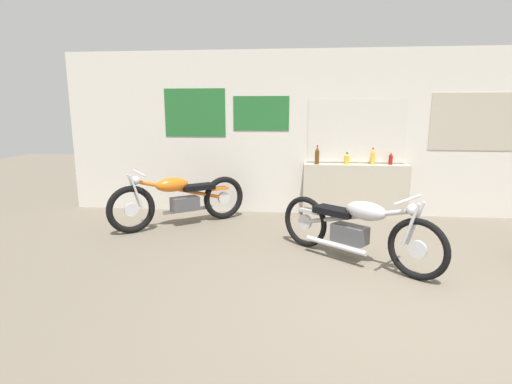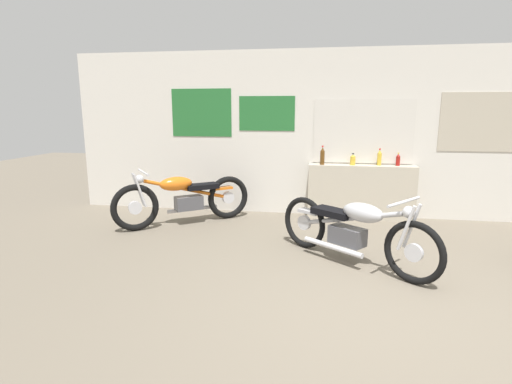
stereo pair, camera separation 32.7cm
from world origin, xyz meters
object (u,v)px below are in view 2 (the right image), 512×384
(bottle_left_center, at_px, (353,160))
(bottle_right_center, at_px, (398,160))
(bottle_center, at_px, (379,158))
(motorcycle_silver, at_px, (353,229))
(bottle_leftmost, at_px, (322,156))
(motorcycle_orange, at_px, (184,198))

(bottle_left_center, xyz_separation_m, bottle_right_center, (0.72, 0.04, 0.01))
(bottle_center, relative_size, motorcycle_silver, 0.16)
(bottle_leftmost, relative_size, bottle_left_center, 1.61)
(motorcycle_orange, bearing_deg, motorcycle_silver, -26.72)
(bottle_leftmost, xyz_separation_m, bottle_right_center, (1.22, 0.08, -0.05))
(bottle_center, xyz_separation_m, bottle_right_center, (0.29, -0.01, -0.03))
(motorcycle_silver, height_order, motorcycle_orange, motorcycle_orange)
(bottle_center, bearing_deg, bottle_right_center, -1.00)
(bottle_leftmost, height_order, bottle_center, bottle_leftmost)
(motorcycle_orange, bearing_deg, bottle_left_center, 17.18)
(bottle_leftmost, xyz_separation_m, bottle_left_center, (0.50, 0.04, -0.05))
(bottle_leftmost, height_order, bottle_right_center, bottle_leftmost)
(bottle_leftmost, relative_size, bottle_center, 1.15)
(motorcycle_silver, bearing_deg, bottle_left_center, 86.75)
(bottle_left_center, bearing_deg, bottle_center, 5.55)
(bottle_leftmost, height_order, bottle_left_center, bottle_leftmost)
(bottle_leftmost, xyz_separation_m, motorcycle_orange, (-2.15, -0.78, -0.62))
(bottle_left_center, xyz_separation_m, bottle_center, (0.43, 0.04, 0.04))
(motorcycle_silver, bearing_deg, motorcycle_orange, 153.28)
(bottle_leftmost, bearing_deg, motorcycle_orange, -160.09)
(bottle_right_center, bearing_deg, motorcycle_orange, -165.76)
(bottle_center, relative_size, bottle_right_center, 1.30)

